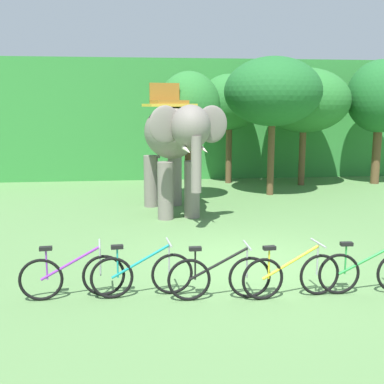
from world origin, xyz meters
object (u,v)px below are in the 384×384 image
Objects in this scene: tree_far_left at (189,108)px; tree_center_right at (380,97)px; bike_black at (219,277)px; tree_left at (304,101)px; tree_far_right at (229,103)px; bike_green at (368,272)px; bike_purple at (72,276)px; bike_yellow at (291,275)px; elephant at (173,138)px; tree_center at (273,92)px; bike_teal at (142,274)px.

tree_center_right reaches higher than tree_far_left.
tree_left is at bearing 64.73° from bike_black.
tree_far_right reaches higher than tree_far_left.
bike_purple is at bearing 175.82° from bike_green.
elephant is at bearing 102.63° from bike_yellow.
tree_far_right is 2.54× the size of bike_green.
bike_purple is at bearing -112.62° from tree_far_right.
tree_far_left is 0.88× the size of tree_center.
bike_purple is 4.92m from bike_green.
bike_black and bike_green have the same top height.
tree_far_right is (2.00, 3.54, 0.18)m from tree_far_left.
bike_purple is 1.00× the size of bike_green.
tree_center_right is at bearing 53.05° from bike_black.
tree_far_right is 0.91× the size of tree_center.
tree_far_right is 12.19m from bike_green.
bike_black is at bearing 179.14° from bike_green.
bike_black is (2.38, -0.32, 0.00)m from bike_purple.
bike_yellow is at bearing -5.97° from bike_purple.
bike_green is at bearing -89.44° from tree_far_right.
bike_purple is (-10.64, -10.66, -3.05)m from tree_center_right.
tree_center_right is 2.86× the size of bike_teal.
tree_far_left is 8.71m from bike_black.
tree_center is at bearing 62.21° from bike_teal.
tree_center_right reaches higher than bike_green.
bike_black is (-2.41, -11.82, -2.84)m from tree_far_right.
bike_teal and bike_green have the same top height.
tree_center_right is at bearing 62.50° from bike_green.
tree_far_right is 5.91m from tree_center_right.
tree_center reaches higher than bike_green.
tree_far_left reaches higher than elephant.
bike_purple and bike_teal have the same top height.
tree_far_left reaches higher than bike_purple.
tree_center reaches higher than bike_black.
tree_center is 1.12× the size of elephant.
bike_black is at bearing -12.50° from bike_teal.
bike_green is at bearing -75.76° from tree_far_left.
tree_far_left is 8.78m from bike_yellow.
tree_left is 12.49m from bike_black.
bike_black and bike_yellow have the same top height.
bike_black is (-0.41, -8.28, -2.66)m from tree_far_left.
bike_teal is at bearing 167.50° from bike_black.
tree_far_right reaches higher than bike_teal.
bike_purple is at bearing -109.35° from tree_far_left.
elephant is at bearing 92.26° from bike_black.
tree_center is 2.79× the size of bike_purple.
tree_center reaches higher than elephant.
tree_far_right is 2.90m from tree_left.
bike_teal is 2.46m from bike_yellow.
bike_green is (2.52, -0.04, 0.00)m from bike_black.
tree_center_right is 14.07m from bike_black.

